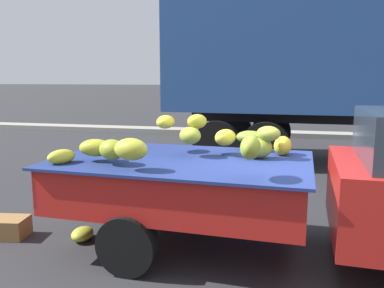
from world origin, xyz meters
The scene contains 5 objects.
ground centered at (0.00, 0.00, 0.00)m, with size 220.00×220.00×0.00m, color #28282B.
curb_strip centered at (0.00, 9.84, 0.08)m, with size 80.00×0.80×0.16m, color gray.
pickup_truck centered at (0.67, 0.03, 0.89)m, with size 5.33×2.11×1.70m.
fallen_banana_bunch_near_tailgate centered at (-2.67, 0.03, 0.08)m, with size 0.35×0.26×0.16m, color #A6AC2E.
produce_crate centered at (-3.68, -0.08, 0.12)m, with size 0.52×0.36×0.25m, color olive.
Camera 1 is at (-0.29, -4.26, 2.02)m, focal length 36.85 mm.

